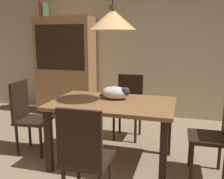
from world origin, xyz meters
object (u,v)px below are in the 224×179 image
at_px(dining_table, 113,110).
at_px(pendant_lamp, 113,19).
at_px(chair_right_side, 216,131).
at_px(book_green_slim, 45,10).
at_px(chair_left_side, 28,114).
at_px(book_red_tall, 43,10).
at_px(cat_sleeping, 116,93).
at_px(hutch_bookcase, 66,68).
at_px(chair_near_front, 84,154).
at_px(chair_far_back, 129,103).

distance_m(dining_table, pendant_lamp, 1.01).
distance_m(chair_right_side, book_green_slim, 3.70).
xyz_separation_m(dining_table, chair_left_side, (-1.13, -0.01, -0.14)).
xyz_separation_m(book_red_tall, book_green_slim, (0.05, 0.00, -0.01)).
bearing_deg(cat_sleeping, dining_table, -91.26).
bearing_deg(chair_left_side, book_red_tall, 112.83).
relative_size(chair_right_side, hutch_bookcase, 0.50).
bearing_deg(chair_near_front, book_red_tall, 125.53).
xyz_separation_m(pendant_lamp, hutch_bookcase, (-1.43, 1.72, -0.77)).
distance_m(chair_left_side, book_green_slim, 2.37).
relative_size(chair_right_side, cat_sleeping, 2.38).
relative_size(hutch_bookcase, book_green_slim, 7.12).
distance_m(chair_near_front, cat_sleeping, 1.06).
xyz_separation_m(dining_table, pendant_lamp, (0.00, 0.00, 1.01)).
relative_size(chair_left_side, hutch_bookcase, 0.50).
bearing_deg(pendant_lamp, chair_far_back, 89.87).
relative_size(dining_table, chair_left_side, 1.51).
height_order(book_red_tall, book_green_slim, book_red_tall).
distance_m(dining_table, chair_far_back, 0.89).
distance_m(dining_table, chair_right_side, 1.14).
relative_size(pendant_lamp, book_red_tall, 4.64).
bearing_deg(book_green_slim, dining_table, -43.61).
distance_m(pendant_lamp, book_red_tall, 2.55).
distance_m(pendant_lamp, book_green_slim, 2.51).
xyz_separation_m(chair_left_side, book_green_slim, (-0.68, 1.73, 1.47)).
xyz_separation_m(cat_sleeping, pendant_lamp, (-0.00, -0.14, 0.84)).
xyz_separation_m(chair_near_front, chair_far_back, (0.00, 1.76, 0.00)).
height_order(chair_far_back, cat_sleeping, chair_far_back).
distance_m(chair_far_back, cat_sleeping, 0.81).
bearing_deg(book_green_slim, chair_right_side, -30.35).
distance_m(chair_near_front, chair_right_side, 1.43).
relative_size(cat_sleeping, hutch_bookcase, 0.21).
bearing_deg(book_red_tall, dining_table, -42.84).
bearing_deg(book_green_slim, chair_far_back, -24.98).
bearing_deg(chair_near_front, pendant_lamp, 90.06).
distance_m(chair_near_front, pendant_lamp, 1.45).
distance_m(chair_left_side, chair_right_side, 2.26).
bearing_deg(book_red_tall, pendant_lamp, -42.84).
bearing_deg(chair_left_side, pendant_lamp, 0.38).
distance_m(cat_sleeping, hutch_bookcase, 2.13).
distance_m(chair_right_side, chair_far_back, 1.43).
bearing_deg(chair_near_front, chair_right_side, 38.00).
height_order(pendant_lamp, book_red_tall, pendant_lamp).
xyz_separation_m(chair_right_side, book_red_tall, (-2.98, 1.72, 1.48)).
relative_size(chair_near_front, chair_right_side, 1.00).
distance_m(chair_near_front, book_red_tall, 3.52).
distance_m(chair_right_side, cat_sleeping, 1.18).
distance_m(chair_right_side, pendant_lamp, 1.61).
relative_size(chair_left_side, chair_right_side, 1.00).
relative_size(dining_table, chair_near_front, 1.51).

